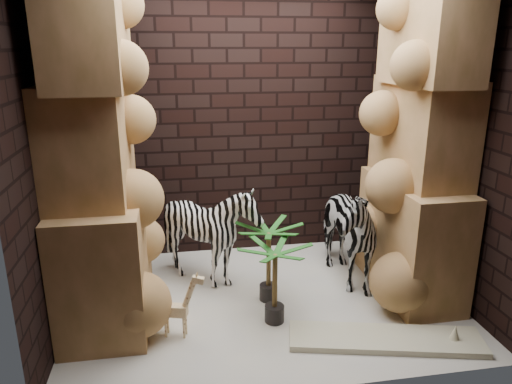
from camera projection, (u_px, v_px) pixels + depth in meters
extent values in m
plane|color=beige|center=(265.00, 301.00, 4.50)|extent=(3.50, 3.50, 0.00)
plane|color=black|center=(244.00, 122.00, 5.24)|extent=(3.50, 0.00, 3.50)
plane|color=black|center=(305.00, 185.00, 2.88)|extent=(3.50, 0.00, 3.50)
plane|color=black|center=(49.00, 151.00, 3.78)|extent=(0.00, 3.00, 3.00)
plane|color=black|center=(455.00, 138.00, 4.34)|extent=(0.00, 3.00, 3.00)
imported|color=white|center=(340.00, 221.00, 4.74)|extent=(0.66, 1.11, 1.27)
imported|color=white|center=(211.00, 238.00, 4.71)|extent=(0.93, 1.12, 0.97)
cube|color=beige|center=(385.00, 339.00, 3.87)|extent=(1.60, 0.73, 0.05)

